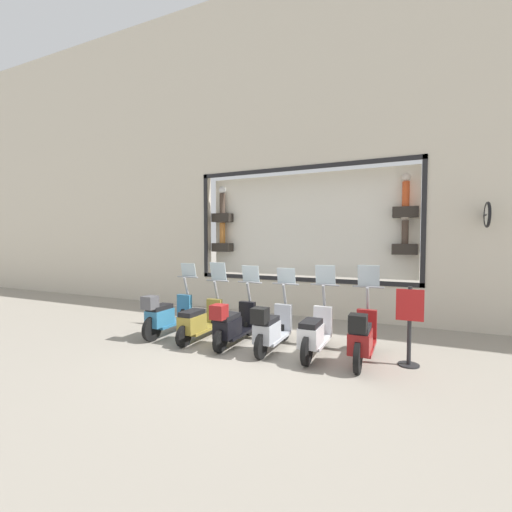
{
  "coord_description": "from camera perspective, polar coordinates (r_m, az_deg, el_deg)",
  "views": [
    {
      "loc": [
        -6.08,
        -2.92,
        2.21
      ],
      "look_at": [
        1.66,
        0.6,
        1.81
      ],
      "focal_mm": 24.0,
      "sensor_mm": 36.0,
      "label": 1
    }
  ],
  "objects": [
    {
      "name": "scooter_red_0",
      "position": [
        6.52,
        17.25,
        -12.74
      ],
      "size": [
        1.81,
        0.61,
        1.71
      ],
      "color": "black",
      "rests_on": "ground_plane"
    },
    {
      "name": "ground_plane",
      "position": [
        7.1,
        -1.17,
        -15.43
      ],
      "size": [
        120.0,
        120.0,
        0.0
      ],
      "primitive_type": "plane",
      "color": "gray"
    },
    {
      "name": "scooter_teal_5",
      "position": [
        8.25,
        -14.72,
        -9.45
      ],
      "size": [
        1.81,
        0.61,
        1.62
      ],
      "color": "black",
      "rests_on": "ground_plane"
    },
    {
      "name": "building_facade",
      "position": [
        10.49,
        7.8,
        18.03
      ],
      "size": [
        1.21,
        36.0,
        9.73
      ],
      "color": "beige",
      "rests_on": "ground_plane"
    },
    {
      "name": "scooter_white_1",
      "position": [
        6.75,
        9.79,
        -12.53
      ],
      "size": [
        1.81,
        0.6,
        1.68
      ],
      "color": "black",
      "rests_on": "ground_plane"
    },
    {
      "name": "scooter_olive_4",
      "position": [
        7.8,
        -9.43,
        -10.62
      ],
      "size": [
        1.79,
        0.6,
        1.67
      ],
      "color": "black",
      "rests_on": "ground_plane"
    },
    {
      "name": "shop_sign_post",
      "position": [
        6.65,
        24.2,
        -10.32
      ],
      "size": [
        0.36,
        0.45,
        1.4
      ],
      "color": "#232326",
      "rests_on": "ground_plane"
    },
    {
      "name": "scooter_black_3",
      "position": [
        7.3,
        -3.95,
        -11.19
      ],
      "size": [
        1.79,
        0.6,
        1.62
      ],
      "color": "black",
      "rests_on": "ground_plane"
    },
    {
      "name": "scooter_silver_2",
      "position": [
        6.94,
        2.52,
        -11.88
      ],
      "size": [
        1.79,
        0.6,
        1.59
      ],
      "color": "black",
      "rests_on": "ground_plane"
    }
  ]
}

